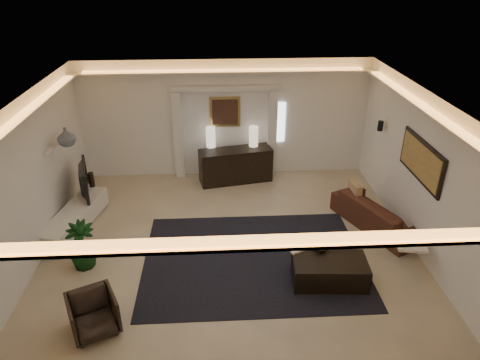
{
  "coord_description": "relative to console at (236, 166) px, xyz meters",
  "views": [
    {
      "loc": [
        -0.22,
        -6.7,
        4.97
      ],
      "look_at": [
        0.2,
        0.6,
        1.25
      ],
      "focal_mm": 32.76,
      "sensor_mm": 36.0,
      "label": 1
    }
  ],
  "objects": [
    {
      "name": "floor",
      "position": [
        -0.23,
        -3.03,
        -0.4
      ],
      "size": [
        7.0,
        7.0,
        0.0
      ],
      "primitive_type": "plane",
      "color": "beige",
      "rests_on": "ground"
    },
    {
      "name": "ceiling",
      "position": [
        -0.23,
        -3.03,
        2.5
      ],
      "size": [
        7.0,
        7.0,
        0.0
      ],
      "primitive_type": "plane",
      "rotation": [
        3.14,
        0.0,
        0.0
      ],
      "color": "white",
      "rests_on": "ground"
    },
    {
      "name": "wall_back",
      "position": [
        -0.23,
        0.47,
        1.05
      ],
      "size": [
        7.0,
        0.0,
        7.0
      ],
      "primitive_type": "plane",
      "rotation": [
        1.57,
        0.0,
        0.0
      ],
      "color": "white",
      "rests_on": "ground"
    },
    {
      "name": "wall_front",
      "position": [
        -0.23,
        -6.53,
        1.05
      ],
      "size": [
        7.0,
        0.0,
        7.0
      ],
      "primitive_type": "plane",
      "rotation": [
        -1.57,
        0.0,
        0.0
      ],
      "color": "white",
      "rests_on": "ground"
    },
    {
      "name": "wall_left",
      "position": [
        -3.73,
        -3.03,
        1.05
      ],
      "size": [
        0.0,
        7.0,
        7.0
      ],
      "primitive_type": "plane",
      "rotation": [
        1.57,
        0.0,
        1.57
      ],
      "color": "white",
      "rests_on": "ground"
    },
    {
      "name": "wall_right",
      "position": [
        3.27,
        -3.03,
        1.05
      ],
      "size": [
        0.0,
        7.0,
        7.0
      ],
      "primitive_type": "plane",
      "rotation": [
        1.57,
        0.0,
        -1.57
      ],
      "color": "white",
      "rests_on": "ground"
    },
    {
      "name": "cove_soffit",
      "position": [
        -0.23,
        -3.03,
        2.22
      ],
      "size": [
        7.0,
        7.0,
        0.04
      ],
      "primitive_type": "cube",
      "color": "silver",
      "rests_on": "ceiling"
    },
    {
      "name": "daylight_slit",
      "position": [
        1.12,
        0.45,
        0.95
      ],
      "size": [
        0.25,
        0.03,
        1.0
      ],
      "primitive_type": "cube",
      "color": "white",
      "rests_on": "wall_back"
    },
    {
      "name": "area_rug",
      "position": [
        0.17,
        -3.23,
        -0.39
      ],
      "size": [
        4.0,
        3.0,
        0.01
      ],
      "primitive_type": "cube",
      "color": "black",
      "rests_on": "ground"
    },
    {
      "name": "pilaster_left",
      "position": [
        -1.38,
        0.37,
        0.7
      ],
      "size": [
        0.22,
        0.2,
        2.2
      ],
      "primitive_type": "cube",
      "color": "silver",
      "rests_on": "ground"
    },
    {
      "name": "pilaster_right",
      "position": [
        0.92,
        0.37,
        0.7
      ],
      "size": [
        0.22,
        0.2,
        2.2
      ],
      "primitive_type": "cube",
      "color": "silver",
      "rests_on": "ground"
    },
    {
      "name": "alcove_header",
      "position": [
        -0.23,
        0.37,
        1.85
      ],
      "size": [
        2.52,
        0.2,
        0.12
      ],
      "primitive_type": "cube",
      "color": "silver",
      "rests_on": "wall_back"
    },
    {
      "name": "painting_frame",
      "position": [
        -0.23,
        0.44,
        1.25
      ],
      "size": [
        0.74,
        0.04,
        0.74
      ],
      "primitive_type": "cube",
      "color": "tan",
      "rests_on": "wall_back"
    },
    {
      "name": "painting_canvas",
      "position": [
        -0.23,
        0.41,
        1.25
      ],
      "size": [
        0.62,
        0.02,
        0.62
      ],
      "primitive_type": "cube",
      "color": "#4C2D1E",
      "rests_on": "wall_back"
    },
    {
      "name": "art_panel_frame",
      "position": [
        3.24,
        -2.73,
        1.3
      ],
      "size": [
        0.04,
        1.64,
        0.74
      ],
      "primitive_type": "cube",
      "color": "black",
      "rests_on": "wall_right"
    },
    {
      "name": "art_panel_gold",
      "position": [
        3.21,
        -2.73,
        1.3
      ],
      "size": [
        0.02,
        1.5,
        0.62
      ],
      "primitive_type": "cube",
      "color": "tan",
      "rests_on": "wall_right"
    },
    {
      "name": "wall_sconce",
      "position": [
        3.15,
        -0.83,
        1.28
      ],
      "size": [
        0.12,
        0.12,
        0.22
      ],
      "primitive_type": "cylinder",
      "color": "black",
      "rests_on": "wall_right"
    },
    {
      "name": "wall_niche",
      "position": [
        -3.67,
        -1.63,
        1.25
      ],
      "size": [
        0.1,
        0.55,
        0.04
      ],
      "primitive_type": "cube",
      "color": "silver",
      "rests_on": "wall_left"
    },
    {
      "name": "console",
      "position": [
        0.0,
        0.0,
        0.0
      ],
      "size": [
        1.83,
        0.88,
        0.88
      ],
      "primitive_type": "cube",
      "rotation": [
        0.0,
        0.0,
        0.2
      ],
      "color": "black",
      "rests_on": "ground"
    },
    {
      "name": "lamp_left",
      "position": [
        -0.59,
        0.22,
        0.69
      ],
      "size": [
        0.23,
        0.23,
        0.5
      ],
      "primitive_type": "cylinder",
      "rotation": [
        0.0,
        0.0,
        0.01
      ],
      "color": "white",
      "rests_on": "console"
    },
    {
      "name": "lamp_right",
      "position": [
        0.45,
        0.22,
        0.69
      ],
      "size": [
        0.22,
        0.22,
        0.5
      ],
      "primitive_type": "cylinder",
      "rotation": [
        0.0,
        0.0,
        -0.01
      ],
      "color": "#FEE7C9",
      "rests_on": "console"
    },
    {
      "name": "media_ledge",
      "position": [
        -3.38,
        -1.94,
        -0.17
      ],
      "size": [
        0.92,
        2.12,
        0.39
      ],
      "primitive_type": "cube",
      "rotation": [
        0.0,
        0.0,
        -0.21
      ],
      "color": "silver",
      "rests_on": "ground"
    },
    {
      "name": "tv",
      "position": [
        -3.38,
        -1.26,
        0.38
      ],
      "size": [
        1.16,
        0.46,
        0.67
      ],
      "primitive_type": "imported",
      "rotation": [
        0.0,
        0.0,
        1.84
      ],
      "color": "black",
      "rests_on": "media_ledge"
    },
    {
      "name": "figurine",
      "position": [
        -3.25,
        -0.91,
        0.24
      ],
      "size": [
        0.15,
        0.15,
        0.33
      ],
      "primitive_type": "cylinder",
      "rotation": [
        0.0,
        0.0,
        -0.22
      ],
      "color": "black",
      "rests_on": "media_ledge"
    },
    {
      "name": "ginger_jar",
      "position": [
        -3.38,
        -1.57,
        1.46
      ],
      "size": [
        0.38,
        0.38,
        0.37
      ],
      "primitive_type": "imported",
      "rotation": [
        0.0,
        0.0,
        -0.08
      ],
      "color": "#455767",
      "rests_on": "wall_niche"
    },
    {
      "name": "plant",
      "position": [
        -2.88,
        -3.24,
        0.04
      ],
      "size": [
        0.59,
        0.59,
        0.89
      ],
      "primitive_type": "imported",
      "rotation": [
        0.0,
        0.0,
        0.2
      ],
      "color": "black",
      "rests_on": "ground"
    },
    {
      "name": "sofa",
      "position": [
        2.8,
        -2.25,
        -0.1
      ],
      "size": [
        2.18,
        1.57,
        0.59
      ],
      "primitive_type": "imported",
      "rotation": [
        0.0,
        0.0,
        2.0
      ],
      "color": "black",
      "rests_on": "ground"
    },
    {
      "name": "throw_blanket",
      "position": [
        2.86,
        -3.7,
        0.15
      ],
      "size": [
        0.55,
        0.48,
        0.05
      ],
      "primitive_type": "cube",
      "rotation": [
        0.0,
        0.0,
        -0.18
      ],
      "color": "#F8E2C7",
      "rests_on": "sofa"
    },
    {
      "name": "throw_pillow",
      "position": [
        2.43,
        -1.77,
        0.15
      ],
      "size": [
        0.18,
        0.46,
        0.44
      ],
      "primitive_type": "cube",
      "rotation": [
        0.0,
        0.0,
        0.11
      ],
      "color": "tan",
      "rests_on": "sofa"
    },
    {
      "name": "coffee_table",
      "position": [
        1.41,
        -3.91,
        -0.2
      ],
      "size": [
        1.29,
        0.76,
        0.46
      ],
      "primitive_type": "cube",
      "rotation": [
        0.0,
        0.0,
        -0.07
      ],
      "color": "black",
      "rests_on": "ground"
    },
    {
      "name": "bowl",
      "position": [
        1.31,
        -3.58,
        0.04
      ],
      "size": [
        0.34,
        0.34,
        0.06
      ],
      "primitive_type": "imported",
      "rotation": [
        0.0,
        0.0,
        0.37
      ],
      "color": "black",
      "rests_on": "coffee_table"
    },
    {
      "name": "magazine",
      "position": [
        0.89,
        -3.58,
        0.02
      ],
      "size": [
        0.32,
        0.28,
        0.03
      ],
      "primitive_type": "cube",
      "rotation": [
        0.0,
        0.0,
        0.42
      ],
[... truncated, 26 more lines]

